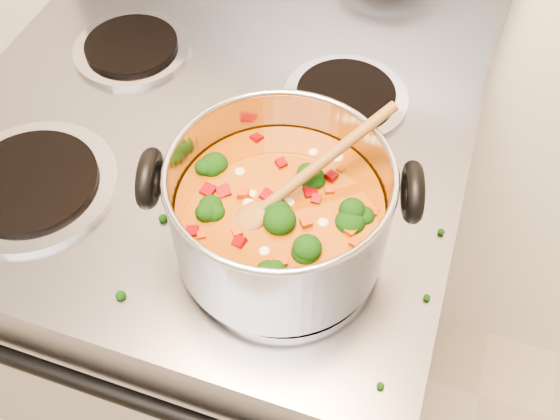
# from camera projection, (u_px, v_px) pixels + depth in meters

# --- Properties ---
(electric_range) EXTENTS (0.79, 0.71, 1.08)m
(electric_range) POSITION_uv_depth(u_px,v_px,m) (221.00, 288.00, 1.30)
(electric_range) COLOR gray
(electric_range) RESTS_ON ground
(stockpot) EXTENTS (0.33, 0.27, 0.16)m
(stockpot) POSITION_uv_depth(u_px,v_px,m) (280.00, 213.00, 0.75)
(stockpot) COLOR #ACACB4
(stockpot) RESTS_ON electric_range
(wooden_spoon) EXTENTS (0.17, 0.20, 0.10)m
(wooden_spoon) POSITION_uv_depth(u_px,v_px,m) (286.00, 190.00, 0.72)
(wooden_spoon) COLOR brown
(wooden_spoon) RESTS_ON stockpot
(cooktop_crumbs) EXTENTS (0.32, 0.38, 0.01)m
(cooktop_crumbs) POSITION_uv_depth(u_px,v_px,m) (266.00, 219.00, 0.84)
(cooktop_crumbs) COLOR black
(cooktop_crumbs) RESTS_ON electric_range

